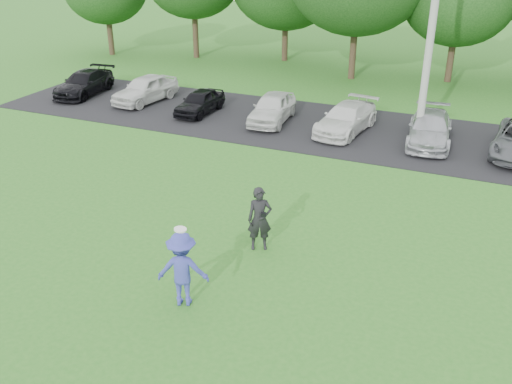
# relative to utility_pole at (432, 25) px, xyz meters

# --- Properties ---
(ground) EXTENTS (100.00, 100.00, 0.00)m
(ground) POSITION_rel_utility_pole_xyz_m (-2.99, -12.68, -4.51)
(ground) COLOR #286C1E
(ground) RESTS_ON ground
(parking_lot) EXTENTS (32.00, 6.50, 0.03)m
(parking_lot) POSITION_rel_utility_pole_xyz_m (-2.99, 0.32, -4.49)
(parking_lot) COLOR black
(parking_lot) RESTS_ON ground
(utility_pole) EXTENTS (0.28, 0.28, 9.02)m
(utility_pole) POSITION_rel_utility_pole_xyz_m (0.00, 0.00, 0.00)
(utility_pole) COLOR #A0A19C
(utility_pole) RESTS_ON ground
(frisbee_player) EXTENTS (1.32, 1.02, 2.09)m
(frisbee_player) POSITION_rel_utility_pole_xyz_m (-3.25, -12.73, -3.61)
(frisbee_player) COLOR #393EA2
(frisbee_player) RESTS_ON ground
(camera_bystander) EXTENTS (0.76, 0.67, 1.76)m
(camera_bystander) POSITION_rel_utility_pole_xyz_m (-2.60, -9.84, -3.63)
(camera_bystander) COLOR black
(camera_bystander) RESTS_ON ground
(parked_cars) EXTENTS (28.97, 4.71, 1.26)m
(parked_cars) POSITION_rel_utility_pole_xyz_m (-2.43, 0.26, -3.90)
(parked_cars) COLOR black
(parked_cars) RESTS_ON parking_lot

